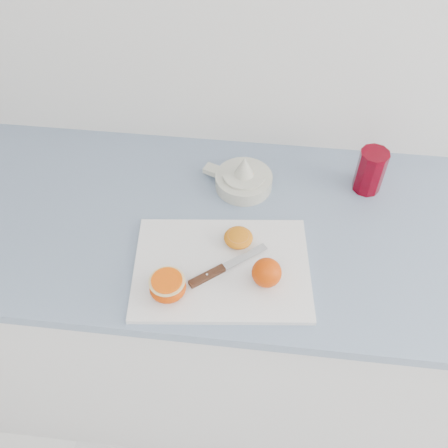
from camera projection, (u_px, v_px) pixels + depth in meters
name	position (u px, v px, depth m)	size (l,w,h in m)	color
counter	(275.00, 319.00, 1.54)	(2.39, 0.64, 0.89)	silver
cutting_board	(222.00, 268.00, 1.12)	(0.39, 0.28, 0.01)	silver
whole_orange	(267.00, 273.00, 1.06)	(0.06, 0.06, 0.06)	#D05106
half_orange	(168.00, 287.00, 1.05)	(0.08, 0.08, 0.05)	#D05106
squeezed_shell	(238.00, 238.00, 1.15)	(0.07, 0.07, 0.03)	#C7670E
paring_knife	(214.00, 273.00, 1.09)	(0.17, 0.14, 0.01)	#411C0F
citrus_juicer	(243.00, 179.00, 1.27)	(0.18, 0.15, 0.10)	silver
red_tumbler	(370.00, 172.00, 1.25)	(0.07, 0.07, 0.12)	#62000D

